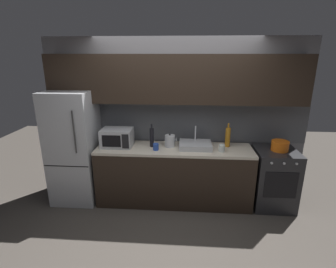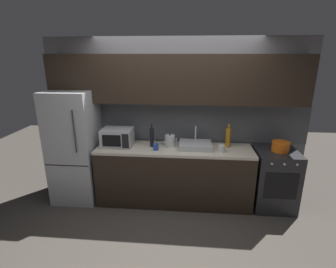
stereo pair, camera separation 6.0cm
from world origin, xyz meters
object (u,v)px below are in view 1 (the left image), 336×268
at_px(oven_range, 273,178).
at_px(cooking_pot, 280,146).
at_px(kettle, 170,141).
at_px(microwave, 117,138).
at_px(mug_blue, 156,147).
at_px(mug_clear, 222,148).
at_px(wine_bottle_amber, 228,137).
at_px(wine_bottle_dark, 152,137).
at_px(refrigerator, 74,147).

height_order(oven_range, cooking_pot, cooking_pot).
xyz_separation_m(oven_range, kettle, (-1.58, 0.05, 0.54)).
bearing_deg(microwave, kettle, 2.13).
xyz_separation_m(oven_range, cooking_pot, (0.03, 0.00, 0.52)).
xyz_separation_m(mug_blue, mug_clear, (0.95, 0.01, 0.00)).
height_order(kettle, mug_blue, kettle).
bearing_deg(wine_bottle_amber, mug_blue, -167.22).
height_order(wine_bottle_amber, mug_blue, wine_bottle_amber).
height_order(oven_range, wine_bottle_dark, wine_bottle_dark).
distance_m(refrigerator, wine_bottle_amber, 2.36).
bearing_deg(mug_blue, kettle, 40.03).
relative_size(mug_blue, mug_clear, 0.97).
relative_size(refrigerator, cooking_pot, 7.03).
relative_size(oven_range, wine_bottle_amber, 2.51).
xyz_separation_m(refrigerator, microwave, (0.68, 0.02, 0.16)).
distance_m(microwave, mug_clear, 1.57).
bearing_deg(refrigerator, wine_bottle_dark, 1.34).
distance_m(mug_blue, cooking_pot, 1.81).
xyz_separation_m(oven_range, wine_bottle_dark, (-1.85, 0.03, 0.60)).
height_order(refrigerator, wine_bottle_dark, refrigerator).
bearing_deg(wine_bottle_amber, microwave, -176.31).
bearing_deg(oven_range, microwave, 179.53).
height_order(oven_range, wine_bottle_amber, wine_bottle_amber).
distance_m(wine_bottle_dark, mug_blue, 0.19).
xyz_separation_m(refrigerator, mug_blue, (1.29, -0.12, 0.08)).
bearing_deg(refrigerator, mug_clear, -2.62).
xyz_separation_m(kettle, mug_blue, (-0.20, -0.16, -0.04)).
relative_size(refrigerator, wine_bottle_dark, 4.91).
distance_m(mug_blue, mug_clear, 0.95).
bearing_deg(cooking_pot, mug_blue, -176.32).
bearing_deg(wine_bottle_amber, refrigerator, -176.93).
relative_size(mug_clear, cooking_pot, 0.41).
height_order(kettle, wine_bottle_dark, wine_bottle_dark).
xyz_separation_m(mug_blue, cooking_pot, (1.80, 0.12, 0.02)).
height_order(wine_bottle_amber, cooking_pot, wine_bottle_amber).
bearing_deg(wine_bottle_amber, mug_clear, -116.17).
height_order(refrigerator, kettle, refrigerator).
distance_m(kettle, wine_bottle_amber, 0.88).
bearing_deg(mug_blue, microwave, 167.49).
xyz_separation_m(kettle, cooking_pot, (1.61, -0.05, -0.02)).
distance_m(wine_bottle_amber, wine_bottle_dark, 1.15).
distance_m(refrigerator, mug_clear, 2.24).
height_order(oven_range, microwave, microwave).
bearing_deg(mug_blue, oven_range, 3.69).
bearing_deg(wine_bottle_dark, mug_clear, -7.22).
height_order(microwave, mug_blue, microwave).
bearing_deg(wine_bottle_dark, mug_blue, -62.02).
relative_size(kettle, wine_bottle_dark, 0.58).
xyz_separation_m(kettle, wine_bottle_dark, (-0.27, -0.02, 0.06)).
relative_size(microwave, kettle, 2.24).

